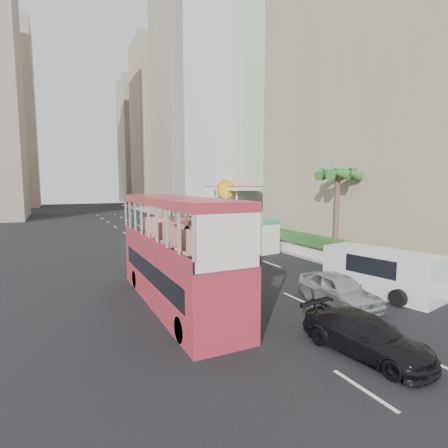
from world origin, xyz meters
TOP-DOWN VIEW (x-y plane):
  - ground_plane at (0.00, 0.00)m, footprint 200.00×200.00m
  - double_decker_bus at (-6.00, 0.00)m, footprint 2.50×11.00m
  - car_silver_lane_a at (-1.88, 4.48)m, footprint 1.60×4.31m
  - car_silver_lane_b at (0.77, -3.53)m, footprint 1.98×4.53m
  - car_black at (-1.93, -7.53)m, footprint 2.43×4.70m
  - van_asset at (1.49, 13.47)m, footprint 2.51×4.90m
  - minibus_near at (1.01, 9.83)m, footprint 2.97×5.87m
  - minibus_far at (4.17, 11.06)m, footprint 2.91×6.54m
  - panel_van_near at (4.14, -3.09)m, footprint 3.28×5.95m
  - panel_van_far at (4.55, 23.21)m, footprint 3.17×6.03m
  - sidewalk at (9.00, 25.00)m, footprint 6.00×120.00m
  - kerb_wall at (6.20, 14.00)m, footprint 0.30×44.00m
  - hedge at (6.20, 14.00)m, footprint 1.10×44.00m
  - palm_tree at (7.80, 4.00)m, footprint 0.36×0.36m
  - shell_station at (10.00, 23.00)m, footprint 6.50×8.00m
  - tower_stripe at (18.00, 34.00)m, footprint 16.00×18.00m
  - tower_mid at (18.00, 58.00)m, footprint 16.00×16.00m
  - tower_far_a at (17.00, 82.00)m, footprint 14.00×14.00m
  - tower_far_b at (17.00, 104.00)m, footprint 14.00×14.00m

SIDE VIEW (x-z plane):
  - ground_plane at x=0.00m, z-range 0.00..0.00m
  - car_silver_lane_a at x=-1.88m, z-range -0.70..0.70m
  - car_silver_lane_b at x=0.77m, z-range -0.76..0.76m
  - car_black at x=-1.93m, z-range -0.65..0.65m
  - van_asset at x=1.49m, z-range -0.66..0.66m
  - sidewalk at x=9.00m, z-range 0.00..0.18m
  - kerb_wall at x=6.20m, z-range 0.18..1.18m
  - panel_van_near at x=4.14m, z-range 0.00..2.25m
  - panel_van_far at x=4.55m, z-range 0.00..2.29m
  - minibus_near at x=1.01m, z-range 0.00..2.49m
  - minibus_far at x=4.17m, z-range 0.00..2.80m
  - hedge at x=6.20m, z-range 1.18..1.88m
  - double_decker_bus at x=-6.00m, z-range 0.00..5.06m
  - shell_station at x=10.00m, z-range 0.00..5.50m
  - palm_tree at x=7.80m, z-range 0.18..6.58m
  - tower_far_b at x=17.00m, z-range 0.00..40.00m
  - tower_far_a at x=17.00m, z-range 0.00..44.00m
  - tower_mid at x=18.00m, z-range 0.00..50.00m
  - tower_stripe at x=18.00m, z-range 0.00..58.00m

